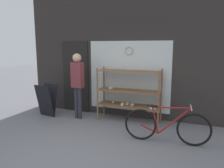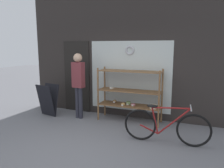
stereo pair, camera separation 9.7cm
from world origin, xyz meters
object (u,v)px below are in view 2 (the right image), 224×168
bicycle (166,126)px  pedestrian (78,80)px  display_case (130,92)px  sandwich_board (48,100)px

bicycle → pedestrian: bearing=159.1°
display_case → bicycle: 1.54m
pedestrian → bicycle: bearing=-10.8°
display_case → pedestrian: size_ratio=0.93×
pedestrian → sandwich_board: bearing=-166.1°
bicycle → sandwich_board: size_ratio=1.94×
display_case → sandwich_board: bearing=-170.2°
display_case → bicycle: bearing=-43.6°
display_case → sandwich_board: 2.37m
sandwich_board → pedestrian: (0.93, 0.13, 0.61)m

